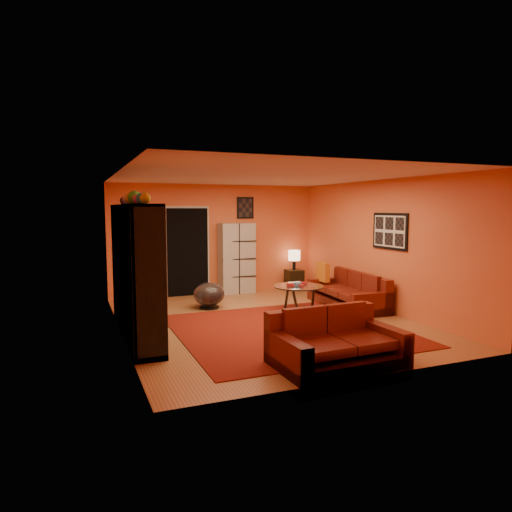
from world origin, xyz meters
name	(u,v)px	position (x,y,z in m)	size (l,w,h in m)	color
floor	(265,321)	(0.00, 0.00, 0.00)	(6.00, 6.00, 0.00)	#94572E
ceiling	(265,176)	(0.00, 0.00, 2.60)	(6.00, 6.00, 0.00)	white
wall_back	(216,239)	(0.00, 3.00, 1.30)	(6.00, 6.00, 0.00)	#E46032
wall_front	(365,271)	(0.00, -3.00, 1.30)	(6.00, 6.00, 0.00)	#E46032
wall_left	(120,255)	(-2.50, 0.00, 1.30)	(6.00, 6.00, 0.00)	#E46032
wall_right	(381,246)	(2.50, 0.00, 1.30)	(6.00, 6.00, 0.00)	#E46032
rug	(287,330)	(0.10, -0.70, 0.01)	(3.60, 3.60, 0.01)	#5E110A
doorway	(188,252)	(-0.70, 2.96, 1.02)	(0.95, 0.10, 2.04)	black
wall_art_right	(390,231)	(2.48, -0.30, 1.60)	(0.03, 1.00, 0.70)	black
wall_art_back	(245,208)	(0.75, 2.98, 2.05)	(0.42, 0.03, 0.52)	black
entertainment_unit	(135,270)	(-2.27, 0.00, 1.05)	(0.45, 3.00, 2.10)	black
tv	(137,273)	(-2.23, 0.08, 0.98)	(0.12, 0.92, 0.53)	black
sofa	(350,293)	(2.13, 0.48, 0.29)	(0.98, 2.11, 0.85)	#53110B
loveseat	(334,342)	(-0.05, -2.41, 0.28)	(1.69, 1.05, 0.85)	#53110B
throw_pillow	(323,272)	(1.95, 1.30, 0.63)	(0.12, 0.42, 0.42)	orange
coffee_table	(299,288)	(0.94, 0.51, 0.46)	(1.00, 1.00, 0.50)	silver
storage_cabinet	(237,258)	(0.46, 2.80, 0.84)	(0.84, 0.37, 1.68)	#B1AEA4
bowl_chair	(209,295)	(-0.64, 1.43, 0.28)	(0.64, 0.64, 0.52)	black
side_table	(294,280)	(1.96, 2.71, 0.25)	(0.40, 0.40, 0.50)	black
table_lamp	(294,256)	(1.96, 2.71, 0.85)	(0.30, 0.30, 0.49)	black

